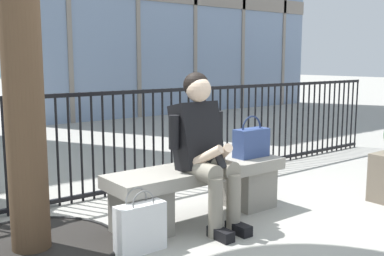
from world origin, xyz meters
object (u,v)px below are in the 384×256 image
Objects in this scene: stone_bench at (199,187)px; seated_person_with_phone at (204,145)px; shopping_bag at (140,227)px; handbag_on_bench at (251,142)px.

seated_person_with_phone reaches higher than stone_bench.
shopping_bag is at bearing -159.82° from stone_bench.
seated_person_with_phone is at bearing -115.23° from stone_bench.
stone_bench is 4.30× the size of handbag_on_bench.
seated_person_with_phone is 0.83m from shopping_bag.
seated_person_with_phone is 2.73× the size of shopping_bag.
seated_person_with_phone is 0.65m from handbag_on_bench.
stone_bench is 0.66m from handbag_on_bench.
handbag_on_bench reaches higher than shopping_bag.
seated_person_with_phone reaches higher than shopping_bag.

